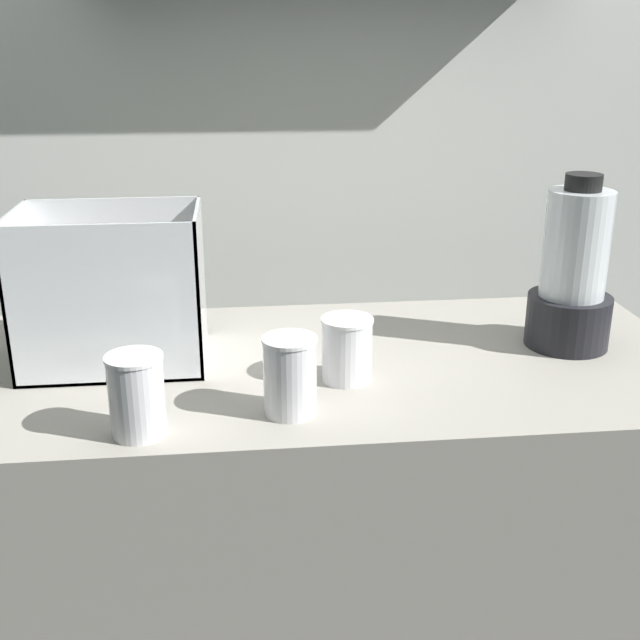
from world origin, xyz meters
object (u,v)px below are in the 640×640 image
carrot_display_bin (114,316)px  juice_cup_orange_far_left (137,399)px  juice_cup_carrot_left (290,379)px  juice_cup_beet_middle (347,352)px  blender_pitcher (573,278)px

carrot_display_bin → juice_cup_orange_far_left: size_ratio=2.53×
juice_cup_carrot_left → juice_cup_beet_middle: bearing=47.6°
carrot_display_bin → juice_cup_beet_middle: size_ratio=2.84×
juice_cup_beet_middle → juice_cup_carrot_left: bearing=-132.4°
blender_pitcher → juice_cup_orange_far_left: blender_pitcher is taller
carrot_display_bin → juice_cup_beet_middle: 0.43m
carrot_display_bin → juice_cup_carrot_left: size_ratio=2.53×
juice_cup_carrot_left → carrot_display_bin: bearing=140.7°
juice_cup_beet_middle → blender_pitcher: bearing=14.6°
juice_cup_carrot_left → juice_cup_beet_middle: 0.16m
juice_cup_carrot_left → juice_cup_beet_middle: juice_cup_carrot_left is taller
juice_cup_orange_far_left → juice_cup_carrot_left: bearing=11.2°
blender_pitcher → juice_cup_beet_middle: 0.47m
blender_pitcher → juice_cup_orange_far_left: 0.84m
juice_cup_carrot_left → blender_pitcher: bearing=22.8°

